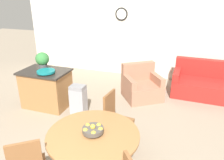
% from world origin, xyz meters
% --- Properties ---
extents(wall_back, '(8.00, 0.09, 2.70)m').
position_xyz_m(wall_back, '(-0.00, 5.51, 1.35)').
color(wall_back, silver).
rests_on(wall_back, ground_plane).
extents(dining_table, '(1.27, 1.27, 0.77)m').
position_xyz_m(dining_table, '(0.23, 1.07, 0.59)').
color(dining_table, '#9E6B3D').
rests_on(dining_table, ground_plane).
extents(dining_chair_far_side, '(0.47, 0.47, 0.97)m').
position_xyz_m(dining_chair_far_side, '(0.26, 1.94, 0.53)').
color(dining_chair_far_side, brown).
rests_on(dining_chair_far_side, ground_plane).
extents(fruit_bowl, '(0.29, 0.29, 0.14)m').
position_xyz_m(fruit_bowl, '(0.23, 1.07, 0.83)').
color(fruit_bowl, '#4C4742').
rests_on(fruit_bowl, dining_table).
extents(kitchen_island, '(1.08, 0.76, 0.89)m').
position_xyz_m(kitchen_island, '(-1.70, 2.75, 0.45)').
color(kitchen_island, '#9E6B3D').
rests_on(kitchen_island, ground_plane).
extents(teal_bowl, '(0.39, 0.39, 0.07)m').
position_xyz_m(teal_bowl, '(-1.56, 2.61, 0.93)').
color(teal_bowl, '#147A7F').
rests_on(teal_bowl, kitchen_island).
extents(potted_plant, '(0.31, 0.31, 0.38)m').
position_xyz_m(potted_plant, '(-1.83, 2.89, 1.09)').
color(potted_plant, '#4C4C51').
rests_on(potted_plant, kitchen_island).
extents(trash_bin, '(0.33, 0.25, 0.69)m').
position_xyz_m(trash_bin, '(-0.81, 2.63, 0.34)').
color(trash_bin, '#9E9EA3').
rests_on(trash_bin, ground_plane).
extents(couch, '(1.90, 1.01, 0.89)m').
position_xyz_m(couch, '(2.00, 4.59, 0.30)').
color(couch, maroon).
rests_on(couch, ground_plane).
extents(armchair, '(1.18, 1.17, 0.86)m').
position_xyz_m(armchair, '(0.33, 3.90, 0.29)').
color(armchair, '#A87056').
rests_on(armchair, ground_plane).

